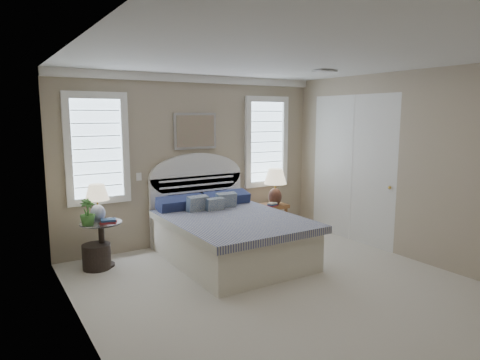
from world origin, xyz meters
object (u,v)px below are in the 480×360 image
object	(u,v)px
bed	(227,232)
lamp_left	(97,199)
nightstand_right	(272,212)
floor_pot	(97,256)
lamp_right	(275,183)
side_table_left	(102,239)

from	to	relation	value
bed	lamp_left	xyz separation A→B (m)	(-1.67, 0.64, 0.56)
nightstand_right	lamp_left	xyz separation A→B (m)	(-2.97, -0.06, 0.56)
bed	floor_pot	distance (m)	1.84
floor_pot	bed	bearing A→B (deg)	-17.37
nightstand_right	lamp_left	world-z (taller)	lamp_left
bed	lamp_right	world-z (taller)	bed
bed	floor_pot	size ratio (longest dim) A/B	6.05
bed	lamp_right	size ratio (longest dim) A/B	3.58
side_table_left	floor_pot	xyz separation A→B (m)	(-0.09, -0.05, -0.21)
side_table_left	nightstand_right	world-z (taller)	side_table_left
nightstand_right	lamp_left	bearing A→B (deg)	-178.90
lamp_left	nightstand_right	bearing A→B (deg)	1.10
bed	floor_pot	world-z (taller)	bed
side_table_left	nightstand_right	bearing A→B (deg)	1.94
side_table_left	nightstand_right	distance (m)	2.95
side_table_left	lamp_left	world-z (taller)	lamp_left
floor_pot	lamp_left	bearing A→B (deg)	53.37
nightstand_right	lamp_right	world-z (taller)	lamp_right
side_table_left	lamp_right	bearing A→B (deg)	1.09
side_table_left	lamp_right	world-z (taller)	lamp_right
nightstand_right	side_table_left	bearing A→B (deg)	-178.06
lamp_left	bed	bearing A→B (deg)	-20.81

